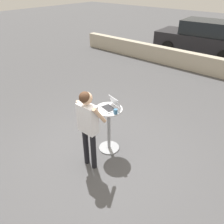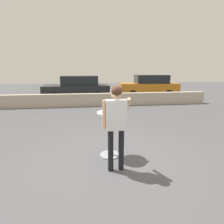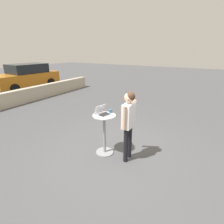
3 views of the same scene
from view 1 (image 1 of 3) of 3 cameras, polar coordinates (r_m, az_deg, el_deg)
ground_plane at (r=4.97m, az=-3.40°, el=-11.21°), size 50.00×50.00×0.00m
pavement_kerb at (r=9.79m, az=23.55°, el=11.22°), size 13.07×0.35×0.72m
cafe_table at (r=4.76m, az=-0.83°, el=-3.80°), size 0.58×0.58×1.07m
laptop at (r=4.51m, az=-0.34°, el=1.61°), size 0.39×0.39×0.23m
coffee_mug at (r=4.32m, az=0.93°, el=0.14°), size 0.12×0.08×0.10m
standing_person at (r=4.08m, az=-6.37°, el=-2.50°), size 0.53×0.38×1.72m
parked_car_near_street at (r=12.31m, az=22.78°, el=17.50°), size 4.50×2.16×1.63m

